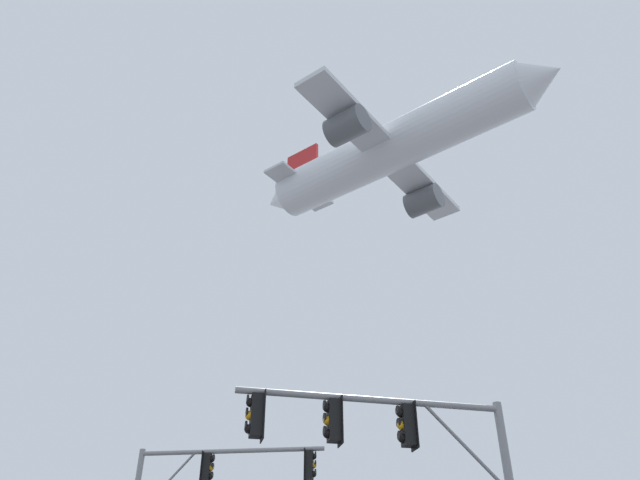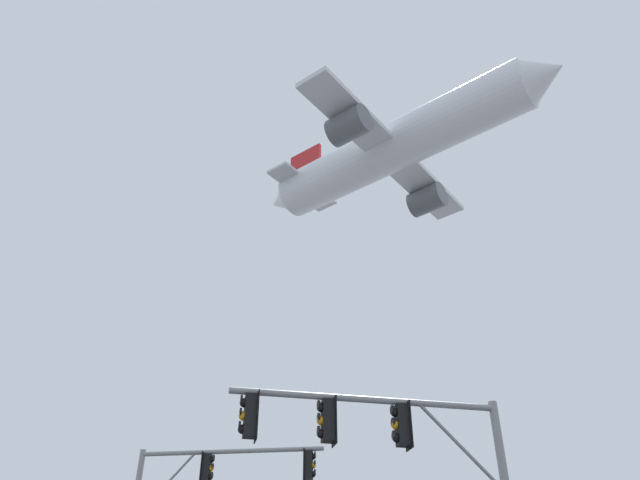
% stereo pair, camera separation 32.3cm
% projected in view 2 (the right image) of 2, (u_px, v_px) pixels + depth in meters
% --- Properties ---
extents(signal_pole_near, '(6.18, 1.28, 5.75)m').
position_uv_depth(signal_pole_near, '(394.00, 453.00, 12.96)').
color(signal_pole_near, gray).
rests_on(signal_pole_near, ground).
extents(airplane, '(21.52, 18.89, 6.96)m').
position_uv_depth(airplane, '(397.00, 147.00, 45.76)').
color(airplane, white).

